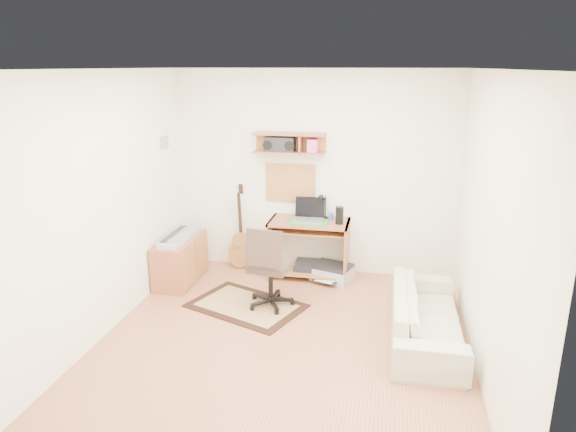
% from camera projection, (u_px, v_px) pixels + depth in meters
% --- Properties ---
extents(floor, '(3.60, 4.00, 0.01)m').
position_uv_depth(floor, '(282.00, 344.00, 5.06)').
color(floor, '#AF6D49').
rests_on(floor, ground).
extents(ceiling, '(3.60, 4.00, 0.01)m').
position_uv_depth(ceiling, '(281.00, 68.00, 4.33)').
color(ceiling, white).
rests_on(ceiling, ground).
extents(back_wall, '(3.60, 0.01, 2.60)m').
position_uv_depth(back_wall, '(314.00, 174.00, 6.58)').
color(back_wall, white).
rests_on(back_wall, ground).
extents(left_wall, '(0.01, 4.00, 2.60)m').
position_uv_depth(left_wall, '(101.00, 207.00, 5.03)').
color(left_wall, white).
rests_on(left_wall, ground).
extents(right_wall, '(0.01, 4.00, 2.60)m').
position_uv_depth(right_wall, '(490.00, 229.00, 4.36)').
color(right_wall, white).
rests_on(right_wall, ground).
extents(wall_shelf, '(0.90, 0.25, 0.26)m').
position_uv_depth(wall_shelf, '(289.00, 143.00, 6.40)').
color(wall_shelf, '#A15938').
rests_on(wall_shelf, back_wall).
extents(cork_board, '(0.64, 0.03, 0.49)m').
position_uv_depth(cork_board, '(291.00, 183.00, 6.65)').
color(cork_board, '#A58952').
rests_on(cork_board, back_wall).
extents(wall_photo, '(0.02, 0.20, 0.15)m').
position_uv_depth(wall_photo, '(164.00, 142.00, 6.32)').
color(wall_photo, '#4C8CBF').
rests_on(wall_photo, left_wall).
extents(desk, '(1.00, 0.55, 0.75)m').
position_uv_depth(desk, '(309.00, 249.00, 6.58)').
color(desk, '#A15938').
rests_on(desk, floor).
extents(laptop, '(0.37, 0.37, 0.29)m').
position_uv_depth(laptop, '(309.00, 210.00, 6.42)').
color(laptop, silver).
rests_on(laptop, desk).
extents(speaker, '(0.10, 0.10, 0.22)m').
position_uv_depth(speaker, '(339.00, 215.00, 6.33)').
color(speaker, black).
rests_on(speaker, desk).
extents(desk_lamp, '(0.11, 0.11, 0.32)m').
position_uv_depth(desk_lamp, '(326.00, 207.00, 6.53)').
color(desk_lamp, black).
rests_on(desk_lamp, desk).
extents(pencil_cup, '(0.06, 0.06, 0.09)m').
position_uv_depth(pencil_cup, '(331.00, 216.00, 6.51)').
color(pencil_cup, '#3753A5').
rests_on(pencil_cup, desk).
extents(boombox, '(0.37, 0.17, 0.19)m').
position_uv_depth(boombox, '(280.00, 145.00, 6.43)').
color(boombox, black).
rests_on(boombox, wall_shelf).
extents(rug, '(1.45, 1.22, 0.02)m').
position_uv_depth(rug, '(246.00, 306.00, 5.85)').
color(rug, '#C6B784').
rests_on(rug, floor).
extents(task_chair, '(0.56, 0.56, 0.97)m').
position_uv_depth(task_chair, '(271.00, 266.00, 5.73)').
color(task_chair, '#3B2B23').
rests_on(task_chair, floor).
extents(cabinet, '(0.40, 0.90, 0.55)m').
position_uv_depth(cabinet, '(180.00, 260.00, 6.48)').
color(cabinet, '#A15938').
rests_on(cabinet, floor).
extents(music_keyboard, '(0.24, 0.78, 0.07)m').
position_uv_depth(music_keyboard, '(179.00, 237.00, 6.39)').
color(music_keyboard, '#B2B5BA').
rests_on(music_keyboard, cabinet).
extents(guitar, '(0.32, 0.22, 1.14)m').
position_uv_depth(guitar, '(239.00, 227.00, 6.83)').
color(guitar, '#9F6431').
rests_on(guitar, floor).
extents(waste_basket, '(0.24, 0.24, 0.28)m').
position_uv_depth(waste_basket, '(173.00, 272.00, 6.46)').
color(waste_basket, white).
rests_on(waste_basket, floor).
extents(printer, '(0.57, 0.50, 0.18)m').
position_uv_depth(printer, '(332.00, 273.00, 6.57)').
color(printer, '#A5A8AA').
rests_on(printer, floor).
extents(sofa, '(0.50, 1.70, 0.67)m').
position_uv_depth(sofa, '(427.00, 308.00, 5.07)').
color(sofa, beige).
rests_on(sofa, floor).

